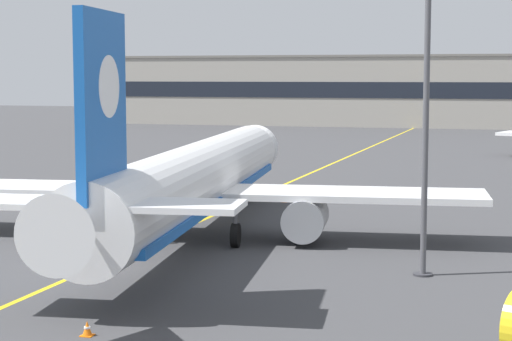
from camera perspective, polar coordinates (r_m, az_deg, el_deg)
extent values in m
plane|color=#3D3D3F|center=(43.65, -9.31, -6.15)|extent=(400.00, 400.00, 0.00)
cube|color=yellow|center=(71.54, 0.96, -1.27)|extent=(4.87, 179.95, 0.01)
cylinder|color=white|center=(50.09, -3.83, -0.44)|extent=(7.97, 36.20, 3.80)
cone|color=white|center=(68.94, -0.21, 1.37)|extent=(3.89, 3.00, 3.61)
cone|color=white|center=(31.63, -11.80, -3.69)|extent=(3.16, 3.11, 2.85)
cube|color=blue|center=(50.22, -3.82, -1.62)|extent=(7.56, 33.33, 0.44)
cube|color=black|center=(67.02, -0.48, 1.81)|extent=(2.96, 1.42, 0.60)
cube|color=white|center=(50.77, -3.67, -1.32)|extent=(32.34, 8.49, 0.36)
cylinder|color=gray|center=(51.73, -10.63, -2.64)|extent=(2.70, 3.84, 2.30)
cylinder|color=black|center=(53.46, -9.95, -2.34)|extent=(1.96, 0.41, 1.95)
cylinder|color=gray|center=(48.96, 3.18, -3.03)|extent=(2.70, 3.84, 2.30)
cylinder|color=black|center=(50.78, 3.40, -2.70)|extent=(1.96, 0.41, 1.95)
cube|color=blue|center=(34.58, -9.81, 4.10)|extent=(0.96, 4.81, 7.20)
cylinder|color=white|center=(34.84, -9.67, 5.30)|extent=(0.72, 2.43, 2.40)
cube|color=white|center=(34.34, -10.02, -2.11)|extent=(11.25, 4.06, 0.24)
cylinder|color=#4C4C51|center=(64.44, -0.91, -0.77)|extent=(0.24, 0.24, 1.60)
cylinder|color=black|center=(64.57, -0.91, -1.68)|extent=(0.50, 0.94, 0.90)
cylinder|color=#4C4C51|center=(49.06, -7.31, -2.65)|extent=(0.24, 0.24, 1.60)
cylinder|color=black|center=(49.24, -7.29, -3.94)|extent=(0.55, 1.34, 1.30)
cylinder|color=#4C4C51|center=(47.85, -1.32, -2.82)|extent=(0.24, 0.24, 1.60)
cylinder|color=black|center=(48.04, -1.31, -4.15)|extent=(0.55, 1.34, 1.30)
cylinder|color=#515156|center=(41.26, 10.77, 2.69)|extent=(0.28, 0.28, 13.64)
cylinder|color=#333338|center=(42.20, 10.59, -6.53)|extent=(0.90, 0.90, 0.10)
cone|color=orange|center=(64.95, 1.83, -1.79)|extent=(0.36, 0.36, 0.55)
cylinder|color=white|center=(64.94, 1.83, -1.76)|extent=(0.23, 0.23, 0.07)
cube|color=orange|center=(64.98, 1.82, -2.02)|extent=(0.44, 0.44, 0.03)
cone|color=orange|center=(32.69, -10.72, -9.86)|extent=(0.36, 0.36, 0.55)
cylinder|color=white|center=(32.68, -10.72, -9.81)|extent=(0.23, 0.23, 0.07)
cube|color=orange|center=(32.76, -10.71, -10.30)|extent=(0.44, 0.44, 0.03)
cube|color=#9E998E|center=(161.92, 13.64, 4.88)|extent=(132.46, 12.00, 12.31)
cube|color=black|center=(155.87, 13.55, 4.98)|extent=(127.16, 0.12, 2.80)
cube|color=slate|center=(161.93, 13.70, 7.12)|extent=(132.86, 12.40, 0.40)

